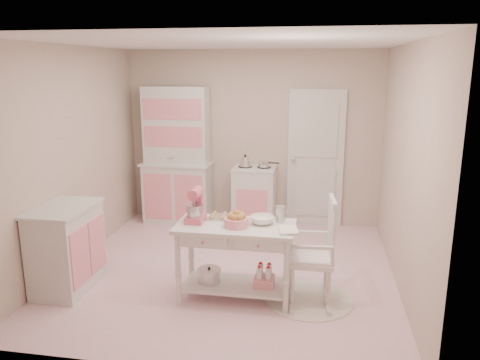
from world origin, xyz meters
name	(u,v)px	position (x,y,z in m)	size (l,w,h in m)	color
room_shell	(228,132)	(0.00, 0.00, 1.65)	(3.84, 3.84, 2.62)	pink
door	(316,159)	(0.95, 1.87, 1.02)	(0.82, 0.05, 2.04)	silver
hutch	(177,156)	(-1.13, 1.66, 1.04)	(1.06, 0.50, 2.08)	silver
stove	(254,197)	(0.07, 1.61, 0.46)	(0.62, 0.57, 0.92)	silver
base_cabinet	(67,248)	(-1.63, -0.72, 0.46)	(0.54, 0.84, 0.92)	silver
lace_rug	(309,299)	(0.95, -0.55, 0.01)	(0.92, 0.92, 0.01)	white
rocking_chair	(311,250)	(0.95, -0.55, 0.55)	(0.48, 0.72, 1.10)	silver
work_table	(235,262)	(0.20, -0.63, 0.40)	(1.20, 0.60, 0.80)	silver
stand_mixer	(195,206)	(-0.22, -0.61, 0.97)	(0.20, 0.28, 0.34)	#DE5D76
cookie_tray	(224,218)	(0.05, -0.45, 0.81)	(0.34, 0.24, 0.02)	silver
bread_basket	(236,222)	(0.22, -0.68, 0.85)	(0.25, 0.25, 0.09)	pink
mixing_bowl	(262,220)	(0.46, -0.55, 0.84)	(0.25, 0.25, 0.08)	white
metal_pitcher	(280,214)	(0.64, -0.47, 0.89)	(0.10, 0.10, 0.17)	silver
recipe_book	(279,230)	(0.65, -0.75, 0.81)	(0.18, 0.24, 0.02)	white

